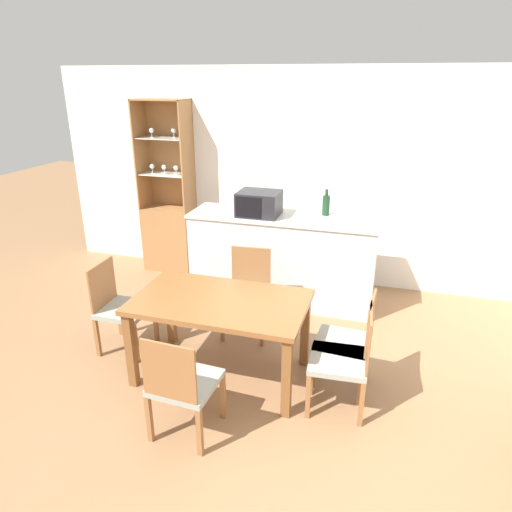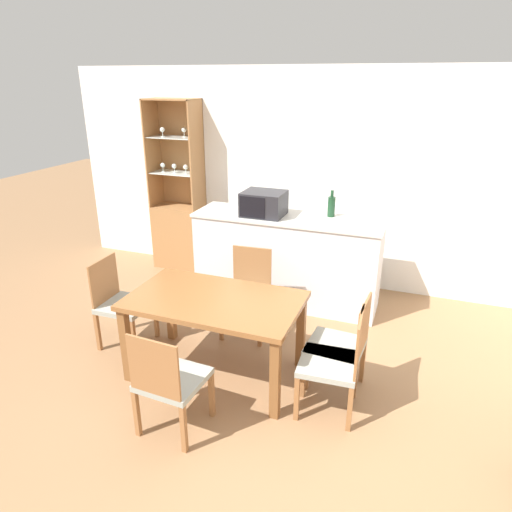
% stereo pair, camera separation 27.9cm
% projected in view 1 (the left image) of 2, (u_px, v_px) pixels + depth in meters
% --- Properties ---
extents(ground_plane, '(18.00, 18.00, 0.00)m').
position_uv_depth(ground_plane, '(256.00, 409.00, 3.56)').
color(ground_plane, '#936B47').
extents(wall_back, '(6.80, 0.06, 2.55)m').
position_uv_depth(wall_back, '(319.00, 180.00, 5.44)').
color(wall_back, white).
rests_on(wall_back, ground_plane).
extents(kitchen_counter, '(2.08, 0.60, 1.01)m').
position_uv_depth(kitchen_counter, '(282.00, 259.00, 5.15)').
color(kitchen_counter, silver).
rests_on(kitchen_counter, ground_plane).
extents(display_cabinet, '(0.65, 0.38, 2.18)m').
position_uv_depth(display_cabinet, '(170.00, 223.00, 6.00)').
color(display_cabinet, '#A37042').
rests_on(display_cabinet, ground_plane).
extents(dining_table, '(1.43, 0.84, 0.72)m').
position_uv_depth(dining_table, '(220.00, 310.00, 3.77)').
color(dining_table, brown).
rests_on(dining_table, ground_plane).
extents(dining_chair_side_right_near, '(0.46, 0.46, 0.85)m').
position_uv_depth(dining_chair_side_right_near, '(344.00, 359.00, 3.46)').
color(dining_chair_side_right_near, '#999E93').
rests_on(dining_chair_side_right_near, ground_plane).
extents(dining_chair_head_near, '(0.45, 0.45, 0.85)m').
position_uv_depth(dining_chair_head_near, '(182.00, 384.00, 3.18)').
color(dining_chair_head_near, '#999E93').
rests_on(dining_chair_head_near, ground_plane).
extents(dining_chair_head_far, '(0.46, 0.46, 0.85)m').
position_uv_depth(dining_chair_head_far, '(248.00, 293.00, 4.51)').
color(dining_chair_head_far, '#999E93').
rests_on(dining_chair_head_far, ground_plane).
extents(dining_chair_side_left_far, '(0.44, 0.44, 0.85)m').
position_uv_depth(dining_chair_side_left_far, '(120.00, 307.00, 4.23)').
color(dining_chair_side_left_far, '#999E93').
rests_on(dining_chair_side_left_far, ground_plane).
extents(dining_chair_side_right_far, '(0.46, 0.46, 0.85)m').
position_uv_depth(dining_chair_side_right_far, '(348.00, 342.00, 3.67)').
color(dining_chair_side_right_far, '#999E93').
rests_on(dining_chair_side_right_far, ground_plane).
extents(microwave, '(0.45, 0.38, 0.26)m').
position_uv_depth(microwave, '(259.00, 203.00, 4.95)').
color(microwave, '#232328').
rests_on(microwave, kitchen_counter).
extents(wine_bottle, '(0.08, 0.08, 0.29)m').
position_uv_depth(wine_bottle, '(326.00, 205.00, 4.96)').
color(wine_bottle, '#193D23').
rests_on(wine_bottle, kitchen_counter).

